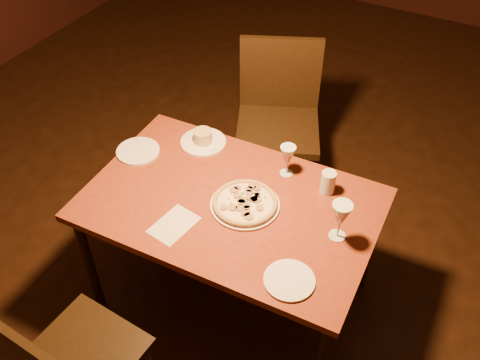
% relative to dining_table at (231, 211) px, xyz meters
% --- Properties ---
extents(floor, '(7.00, 7.00, 0.00)m').
position_rel_dining_table_xyz_m(floor, '(0.11, 0.29, -0.64)').
color(floor, black).
rests_on(floor, ground).
extents(dining_table, '(1.33, 0.88, 0.70)m').
position_rel_dining_table_xyz_m(dining_table, '(0.00, 0.00, 0.00)').
color(dining_table, brown).
rests_on(dining_table, floor).
extents(chair_far, '(0.62, 0.62, 0.98)m').
position_rel_dining_table_xyz_m(chair_far, '(-0.17, 0.88, -0.09)').
color(chair_far, black).
rests_on(chair_far, floor).
extents(pizza_plate, '(0.31, 0.31, 0.03)m').
position_rel_dining_table_xyz_m(pizza_plate, '(0.07, 0.01, 0.08)').
color(pizza_plate, silver).
rests_on(pizza_plate, dining_table).
extents(ramekin_saucer, '(0.23, 0.23, 0.07)m').
position_rel_dining_table_xyz_m(ramekin_saucer, '(-0.33, 0.30, 0.09)').
color(ramekin_saucer, silver).
rests_on(ramekin_saucer, dining_table).
extents(wine_glass_far, '(0.07, 0.07, 0.16)m').
position_rel_dining_table_xyz_m(wine_glass_far, '(0.14, 0.29, 0.14)').
color(wine_glass_far, '#AA4E46').
rests_on(wine_glass_far, dining_table).
extents(wine_glass_right, '(0.09, 0.09, 0.19)m').
position_rel_dining_table_xyz_m(wine_glass_right, '(0.49, 0.04, 0.16)').
color(wine_glass_right, '#AA4E46').
rests_on(wine_glass_right, dining_table).
extents(water_tumbler, '(0.07, 0.07, 0.11)m').
position_rel_dining_table_xyz_m(water_tumbler, '(0.36, 0.27, 0.12)').
color(water_tumbler, silver).
rests_on(water_tumbler, dining_table).
extents(side_plate_left, '(0.21, 0.21, 0.01)m').
position_rel_dining_table_xyz_m(side_plate_left, '(-0.58, 0.09, 0.07)').
color(side_plate_left, silver).
rests_on(side_plate_left, dining_table).
extents(side_plate_near, '(0.20, 0.20, 0.01)m').
position_rel_dining_table_xyz_m(side_plate_near, '(0.41, -0.27, 0.07)').
color(side_plate_near, silver).
rests_on(side_plate_near, dining_table).
extents(menu_card, '(0.17, 0.23, 0.00)m').
position_rel_dining_table_xyz_m(menu_card, '(-0.15, -0.24, 0.06)').
color(menu_card, beige).
rests_on(menu_card, dining_table).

